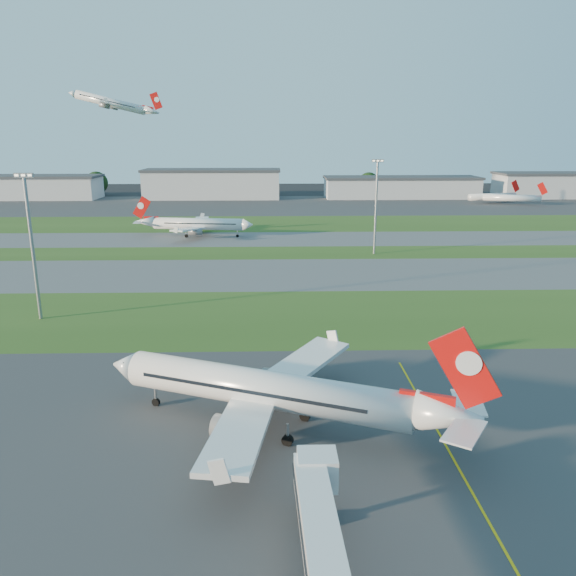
{
  "coord_description": "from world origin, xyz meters",
  "views": [
    {
      "loc": [
        -13.13,
        -44.98,
        31.69
      ],
      "look_at": [
        -10.71,
        46.2,
        7.0
      ],
      "focal_mm": 35.0,
      "sensor_mm": 36.0,
      "label": 1
    }
  ],
  "objects_px": {
    "mini_jet_far": "(512,198)",
    "light_mast_west": "(31,237)",
    "airliner_parked": "(267,390)",
    "airliner_taxiing": "(197,224)",
    "mini_jet_near": "(493,196)",
    "light_mast_centre": "(376,201)"
  },
  "relations": [
    {
      "from": "light_mast_west",
      "to": "airliner_taxiing",
      "type": "bearing_deg",
      "value": 78.69
    },
    {
      "from": "airliner_parked",
      "to": "airliner_taxiing",
      "type": "bearing_deg",
      "value": 122.86
    },
    {
      "from": "mini_jet_near",
      "to": "light_mast_centre",
      "type": "distance_m",
      "value": 145.45
    },
    {
      "from": "mini_jet_near",
      "to": "light_mast_centre",
      "type": "relative_size",
      "value": 1.09
    },
    {
      "from": "airliner_taxiing",
      "to": "light_mast_centre",
      "type": "bearing_deg",
      "value": 158.86
    },
    {
      "from": "airliner_taxiing",
      "to": "light_mast_west",
      "type": "bearing_deg",
      "value": 86.84
    },
    {
      "from": "mini_jet_near",
      "to": "mini_jet_far",
      "type": "height_order",
      "value": "same"
    },
    {
      "from": "light_mast_west",
      "to": "light_mast_centre",
      "type": "distance_m",
      "value": 89.64
    },
    {
      "from": "airliner_taxiing",
      "to": "light_mast_centre",
      "type": "distance_m",
      "value": 61.58
    },
    {
      "from": "mini_jet_far",
      "to": "light_mast_west",
      "type": "xyz_separation_m",
      "value": [
        -156.37,
        -170.09,
        11.53
      ]
    },
    {
      "from": "airliner_taxiing",
      "to": "mini_jet_far",
      "type": "distance_m",
      "value": 162.84
    },
    {
      "from": "mini_jet_near",
      "to": "light_mast_centre",
      "type": "xyz_separation_m",
      "value": [
        -79.57,
        -121.21,
        11.53
      ]
    },
    {
      "from": "airliner_parked",
      "to": "airliner_taxiing",
      "type": "height_order",
      "value": "airliner_parked"
    },
    {
      "from": "airliner_parked",
      "to": "light_mast_west",
      "type": "height_order",
      "value": "light_mast_west"
    },
    {
      "from": "mini_jet_far",
      "to": "light_mast_centre",
      "type": "relative_size",
      "value": 1.07
    },
    {
      "from": "light_mast_west",
      "to": "airliner_parked",
      "type": "bearing_deg",
      "value": -44.2
    },
    {
      "from": "airliner_parked",
      "to": "light_mast_west",
      "type": "xyz_separation_m",
      "value": [
        -41.1,
        39.97,
        10.31
      ]
    },
    {
      "from": "light_mast_centre",
      "to": "airliner_taxiing",
      "type": "bearing_deg",
      "value": 150.71
    },
    {
      "from": "mini_jet_near",
      "to": "light_mast_west",
      "type": "distance_m",
      "value": 232.18
    },
    {
      "from": "airliner_parked",
      "to": "mini_jet_far",
      "type": "distance_m",
      "value": 239.61
    },
    {
      "from": "light_mast_centre",
      "to": "mini_jet_near",
      "type": "bearing_deg",
      "value": 56.72
    },
    {
      "from": "light_mast_west",
      "to": "light_mast_centre",
      "type": "height_order",
      "value": "same"
    }
  ]
}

